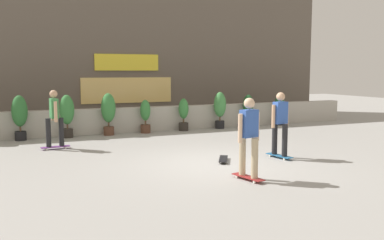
% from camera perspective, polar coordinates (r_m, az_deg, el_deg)
% --- Properties ---
extents(ground_plane, '(48.00, 48.00, 0.00)m').
position_cam_1_polar(ground_plane, '(10.37, 3.31, -5.83)').
color(ground_plane, '#9E9B96').
extents(planter_wall, '(18.00, 0.40, 0.90)m').
position_cam_1_polar(planter_wall, '(15.82, -6.49, 0.11)').
color(planter_wall, '#B2ADA3').
rests_on(planter_wall, ground).
extents(building_backdrop, '(20.00, 2.08, 6.50)m').
position_cam_1_polar(building_backdrop, '(19.60, -10.05, 9.49)').
color(building_backdrop, '#60564C').
rests_on(building_backdrop, ground).
extents(potted_plant_1, '(0.49, 0.49, 1.46)m').
position_cam_1_polar(potted_plant_1, '(14.66, -22.19, 0.70)').
color(potted_plant_1, black).
rests_on(potted_plant_1, ground).
extents(potted_plant_2, '(0.49, 0.49, 1.44)m').
position_cam_1_polar(potted_plant_2, '(14.76, -16.49, 0.90)').
color(potted_plant_2, '#2D2823').
rests_on(potted_plant_2, ground).
extents(potted_plant_3, '(0.50, 0.50, 1.47)m').
position_cam_1_polar(potted_plant_3, '(14.99, -11.20, 1.21)').
color(potted_plant_3, brown).
rests_on(potted_plant_3, ground).
extents(potted_plant_4, '(0.37, 0.37, 1.20)m').
position_cam_1_polar(potted_plant_4, '(15.34, -6.30, 0.62)').
color(potted_plant_4, brown).
rests_on(potted_plant_4, ground).
extents(potted_plant_5, '(0.37, 0.37, 1.21)m').
position_cam_1_polar(potted_plant_5, '(15.84, -1.15, 0.88)').
color(potted_plant_5, '#2D2823').
rests_on(potted_plant_5, ground).
extents(potted_plant_6, '(0.48, 0.48, 1.42)m').
position_cam_1_polar(potted_plant_6, '(16.46, 3.78, 1.68)').
color(potted_plant_6, black).
rests_on(potted_plant_6, ground).
extents(potted_plant_7, '(0.41, 0.41, 1.30)m').
position_cam_1_polar(potted_plant_7, '(17.09, 7.56, 1.48)').
color(potted_plant_7, '#2D2823').
rests_on(potted_plant_7, ground).
extents(potted_plant_8, '(0.40, 0.40, 1.27)m').
position_cam_1_polar(potted_plant_8, '(17.90, 11.69, 1.58)').
color(potted_plant_8, black).
rests_on(potted_plant_8, ground).
extents(skater_by_wall_right, '(0.81, 0.56, 1.70)m').
position_cam_1_polar(skater_by_wall_right, '(12.68, -18.05, 0.45)').
color(skater_by_wall_right, '#72338C').
rests_on(skater_by_wall_right, ground).
extents(skater_foreground, '(0.55, 0.82, 1.70)m').
position_cam_1_polar(skater_foreground, '(11.03, 11.77, -0.25)').
color(skater_foreground, '#266699').
rests_on(skater_foreground, ground).
extents(skater_by_wall_left, '(0.55, 0.82, 1.70)m').
position_cam_1_polar(skater_by_wall_left, '(8.68, 7.65, -2.00)').
color(skater_by_wall_left, maroon).
rests_on(skater_by_wall_left, ground).
extents(skateboard_near_camera, '(0.57, 0.80, 0.08)m').
position_cam_1_polar(skateboard_near_camera, '(10.58, 4.24, -5.24)').
color(skateboard_near_camera, black).
rests_on(skateboard_near_camera, ground).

